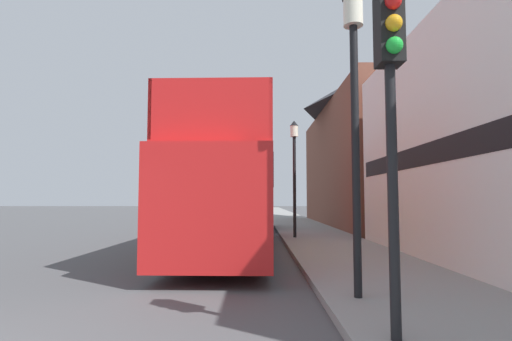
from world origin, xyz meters
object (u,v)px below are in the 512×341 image
object	(u,v)px
lamp_post_nearest	(353,81)
lamp_post_second	(293,157)
tour_bus	(232,195)
traffic_signal	(390,82)
parked_car_ahead_of_bus	(254,218)

from	to	relation	value
lamp_post_nearest	lamp_post_second	size ratio (longest dim) A/B	1.06
tour_bus	traffic_signal	distance (m)	9.15
tour_bus	traffic_signal	size ratio (longest dim) A/B	2.93
lamp_post_nearest	traffic_signal	bearing A→B (deg)	-92.06
parked_car_ahead_of_bus	lamp_post_second	size ratio (longest dim) A/B	0.91
parked_car_ahead_of_bus	lamp_post_second	xyz separation A→B (m)	(1.64, -5.44, 2.77)
lamp_post_nearest	lamp_post_second	world-z (taller)	lamp_post_nearest
parked_car_ahead_of_bus	lamp_post_nearest	distance (m)	15.70
tour_bus	parked_car_ahead_of_bus	xyz separation A→B (m)	(0.70, 8.49, -1.15)
traffic_signal	lamp_post_nearest	xyz separation A→B (m)	(0.07, 1.93, 0.59)
traffic_signal	parked_car_ahead_of_bus	bearing A→B (deg)	95.32
traffic_signal	lamp_post_nearest	distance (m)	2.02
parked_car_ahead_of_bus	traffic_signal	bearing A→B (deg)	-83.84
traffic_signal	lamp_post_second	size ratio (longest dim) A/B	0.82
tour_bus	lamp_post_nearest	size ratio (longest dim) A/B	2.28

